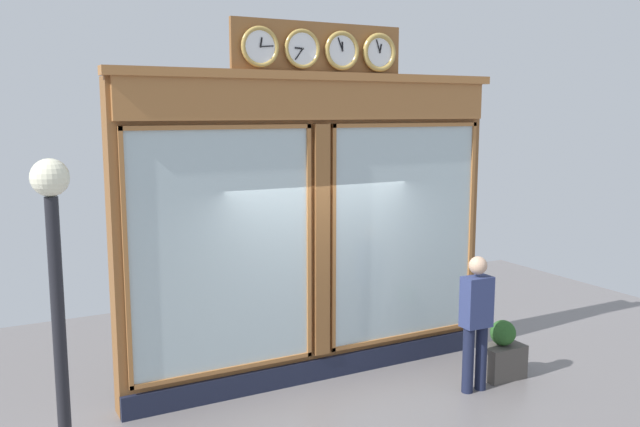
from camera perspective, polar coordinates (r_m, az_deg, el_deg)
name	(u,v)px	position (r m, az deg, el deg)	size (l,w,h in m)	color
shop_facade	(315,226)	(8.48, -0.40, -1.06)	(5.13, 0.42, 4.46)	brown
pedestrian	(476,318)	(8.48, 13.06, -8.58)	(0.37, 0.23, 1.69)	#191E38
street_lamp	(57,293)	(5.40, -21.36, -6.27)	(0.28, 0.28, 3.07)	black
planter_box	(502,361)	(9.19, 15.12, -11.97)	(0.56, 0.36, 0.44)	#4C4742
planter_shrub	(503,333)	(9.06, 15.21, -9.71)	(0.33, 0.33, 0.33)	#285623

